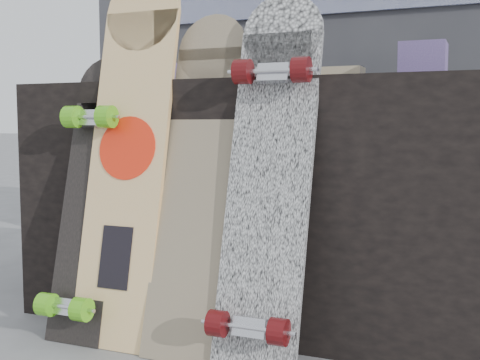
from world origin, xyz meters
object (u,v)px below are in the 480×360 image
at_px(longboard_geisha, 129,143).
at_px(longboard_cascadia, 269,171).
at_px(vendor_table, 266,202).
at_px(longboard_celtic, 198,169).
at_px(skateboard_dark, 88,193).

height_order(longboard_geisha, longboard_cascadia, longboard_geisha).
xyz_separation_m(vendor_table, longboard_celtic, (-0.09, -0.33, 0.13)).
relative_size(longboard_celtic, skateboard_dark, 1.14).
xyz_separation_m(vendor_table, longboard_cascadia, (0.14, -0.37, 0.14)).
bearing_deg(longboard_celtic, vendor_table, 74.26).
bearing_deg(longboard_geisha, skateboard_dark, -160.66).
bearing_deg(skateboard_dark, longboard_cascadia, 1.01).
relative_size(vendor_table, skateboard_dark, 1.82).
distance_m(longboard_geisha, longboard_cascadia, 0.47).
bearing_deg(longboard_cascadia, longboard_celtic, 170.99).
bearing_deg(longboard_cascadia, longboard_geisha, 175.95).
relative_size(longboard_geisha, longboard_celtic, 1.14).
bearing_deg(longboard_celtic, skateboard_dark, -172.41).
bearing_deg(longboard_geisha, vendor_table, 45.97).
distance_m(longboard_celtic, skateboard_dark, 0.37).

